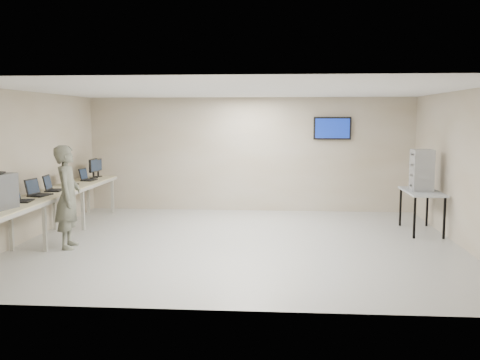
{
  "coord_description": "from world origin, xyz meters",
  "views": [
    {
      "loc": [
        0.74,
        -9.67,
        2.31
      ],
      "look_at": [
        0.0,
        0.2,
        1.15
      ],
      "focal_mm": 40.0,
      "sensor_mm": 36.0,
      "label": 1
    }
  ],
  "objects": [
    {
      "name": "laptop_2",
      "position": [
        -3.66,
        0.26,
        0.98
      ],
      "size": [
        0.36,
        0.42,
        0.31
      ],
      "rotation": [
        0.0,
        0.0,
        0.09
      ],
      "color": "black",
      "rests_on": "workbench"
    },
    {
      "name": "room",
      "position": [
        0.03,
        0.06,
        1.41
      ],
      "size": [
        8.01,
        7.01,
        2.81
      ],
      "color": "#B3B3B1",
      "rests_on": "ground"
    },
    {
      "name": "storage_bins",
      "position": [
        3.58,
        1.21,
        1.26
      ],
      "size": [
        0.4,
        0.44,
        0.83
      ],
      "color": "#A1A4A9",
      "rests_on": "side_table"
    },
    {
      "name": "laptop_4",
      "position": [
        -3.59,
        1.96,
        0.97
      ],
      "size": [
        0.33,
        0.38,
        0.28
      ],
      "rotation": [
        0.0,
        0.0,
        -0.12
      ],
      "color": "black",
      "rests_on": "workbench"
    },
    {
      "name": "side_table",
      "position": [
        3.6,
        1.21,
        0.77
      ],
      "size": [
        0.66,
        1.41,
        0.84
      ],
      "color": "#9EA4AA",
      "rests_on": "ground"
    },
    {
      "name": "soldier",
      "position": [
        -3.0,
        -0.58,
        0.91
      ],
      "size": [
        0.56,
        0.74,
        1.83
      ],
      "primitive_type": "imported",
      "rotation": [
        0.0,
        0.0,
        1.76
      ],
      "color": "#555B49",
      "rests_on": "ground"
    },
    {
      "name": "workbench",
      "position": [
        -3.59,
        0.0,
        0.83
      ],
      "size": [
        0.76,
        6.0,
        0.9
      ],
      "color": "#CAC185",
      "rests_on": "ground"
    },
    {
      "name": "monitor_near",
      "position": [
        -3.6,
        2.43,
        1.17
      ],
      "size": [
        0.2,
        0.46,
        0.45
      ],
      "color": "black",
      "rests_on": "workbench"
    },
    {
      "name": "laptop_0",
      "position": [
        -3.63,
        -1.08,
        0.97
      ],
      "size": [
        0.35,
        0.41,
        0.29
      ],
      "rotation": [
        0.0,
        0.0,
        0.15
      ],
      "color": "black",
      "rests_on": "workbench"
    },
    {
      "name": "laptop_1",
      "position": [
        -3.65,
        -0.39,
        0.98
      ],
      "size": [
        0.39,
        0.44,
        0.31
      ],
      "rotation": [
        0.0,
        0.0,
        -0.17
      ],
      "color": "black",
      "rests_on": "workbench"
    },
    {
      "name": "laptop_3",
      "position": [
        -3.67,
        1.09,
        0.98
      ],
      "size": [
        0.39,
        0.43,
        0.3
      ],
      "rotation": [
        0.0,
        0.0,
        0.22
      ],
      "color": "black",
      "rests_on": "workbench"
    },
    {
      "name": "monitor_far",
      "position": [
        -3.6,
        2.75,
        1.15
      ],
      "size": [
        0.19,
        0.42,
        0.42
      ],
      "color": "black",
      "rests_on": "workbench"
    }
  ]
}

